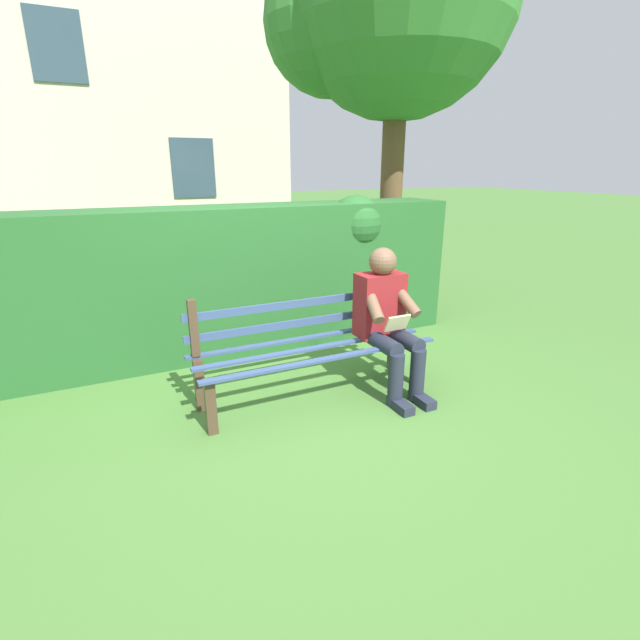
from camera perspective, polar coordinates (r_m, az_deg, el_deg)
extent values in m
plane|color=#477533|center=(3.75, -0.67, -9.37)|extent=(60.00, 60.00, 0.00)
cube|color=#4C3828|center=(3.94, 12.00, -5.15)|extent=(0.07, 0.07, 0.40)
cube|color=#4C3828|center=(3.27, -13.37, -10.38)|extent=(0.07, 0.07, 0.40)
cube|color=#4C3828|center=(4.21, 9.01, -3.39)|extent=(0.07, 0.07, 0.40)
cube|color=#4C3828|center=(3.59, -14.68, -7.76)|extent=(0.07, 0.07, 0.40)
cube|color=#384C7A|center=(3.78, -2.18, -2.30)|extent=(1.89, 0.06, 0.02)
cube|color=#384C7A|center=(3.58, -0.69, -3.49)|extent=(1.89, 0.06, 0.02)
cube|color=#384C7A|center=(3.39, 0.97, -4.82)|extent=(1.89, 0.06, 0.02)
cube|color=#4C3828|center=(4.10, 9.00, 2.47)|extent=(0.06, 0.06, 0.43)
cube|color=#4C3828|center=(3.46, -15.39, -0.98)|extent=(0.06, 0.06, 0.43)
cube|color=#384C7A|center=(3.72, -2.14, -0.29)|extent=(1.89, 0.02, 0.06)
cube|color=#384C7A|center=(3.67, -2.17, 2.12)|extent=(1.89, 0.02, 0.06)
cube|color=maroon|center=(3.78, 7.37, 1.89)|extent=(0.38, 0.22, 0.52)
sphere|color=brown|center=(3.68, 7.76, 7.18)|extent=(0.22, 0.22, 0.22)
cylinder|color=#232838|center=(3.75, 10.24, -2.28)|extent=(0.13, 0.42, 0.13)
cylinder|color=#232838|center=(3.64, 7.66, -2.78)|extent=(0.13, 0.42, 0.13)
cylinder|color=#232838|center=(3.68, 11.93, -6.70)|extent=(0.12, 0.12, 0.42)
cylinder|color=#232838|center=(3.57, 9.34, -7.34)|extent=(0.12, 0.12, 0.42)
cube|color=#232838|center=(3.70, 12.50, -9.64)|extent=(0.10, 0.24, 0.07)
cube|color=#232838|center=(3.60, 9.93, -10.38)|extent=(0.10, 0.24, 0.07)
cylinder|color=brown|center=(3.74, 10.50, 2.50)|extent=(0.14, 0.32, 0.26)
cylinder|color=brown|center=(3.57, 6.59, 1.96)|extent=(0.14, 0.32, 0.26)
cube|color=beige|center=(3.60, 9.54, -0.37)|extent=(0.20, 0.07, 0.13)
cube|color=#265B28|center=(4.55, -12.84, 4.63)|extent=(4.93, 0.63, 1.40)
sphere|color=#265B28|center=(4.91, 4.40, 11.84)|extent=(0.57, 0.57, 0.57)
sphere|color=#265B28|center=(4.44, -29.23, 7.97)|extent=(0.51, 0.51, 0.51)
cylinder|color=brown|center=(6.46, 8.80, 15.62)|extent=(0.29, 0.29, 2.91)
sphere|color=#387A33|center=(6.67, 1.46, 32.75)|extent=(1.67, 1.67, 1.67)
cube|color=beige|center=(12.18, -28.81, 22.59)|extent=(8.96, 3.20, 6.14)
cube|color=#334756|center=(10.68, -15.39, 17.67)|extent=(0.90, 0.04, 1.20)
cube|color=#334756|center=(10.69, -29.83, 27.38)|extent=(0.90, 0.04, 1.20)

